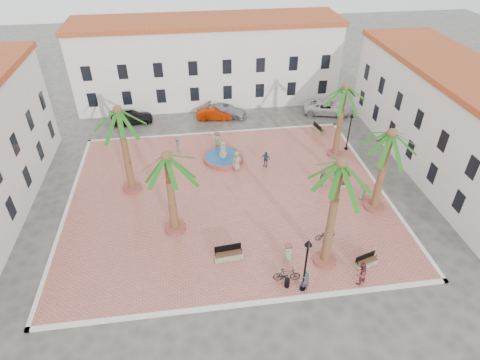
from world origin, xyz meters
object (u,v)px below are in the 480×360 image
Objects in this scene: bench_ne at (319,129)px; litter_bin at (287,283)px; bicycle_a at (325,235)px; cyclist_a at (305,281)px; pedestrian_fountain_a at (237,161)px; car_black at (132,117)px; palm_e at (389,144)px; bench_e at (339,181)px; cyclist_b at (361,273)px; bench_se at (366,262)px; car_red at (214,114)px; car_white at (327,107)px; palm_sw at (168,167)px; pedestrian_east at (322,178)px; fountain at (223,157)px; bollard_n at (218,140)px; bench_s at (229,255)px; car_silver at (227,111)px; lamppost_e at (350,126)px; bollard_se at (288,252)px; palm_s at (339,176)px; palm_ne at (344,95)px; bicycle_b at (287,275)px; pedestrian_fountain_b at (266,159)px; bollard_e at (363,192)px; pedestrian_north at (178,144)px; palm_nw at (119,120)px; lamppost_s at (307,257)px.

bench_ne reaches higher than litter_bin.
cyclist_a is at bearing 139.00° from bicycle_a.
car_black is (-10.19, 10.92, -0.33)m from pedestrian_fountain_a.
palm_e is 4.36× the size of bench_e.
car_black is (-15.33, 20.79, 0.20)m from bicycle_a.
bench_se is at bearing -156.86° from cyclist_b.
bench_e is 1.05× the size of cyclist_a.
car_white reaches higher than car_red.
palm_sw reaches higher than pedestrian_east.
cyclist_a is 26.18m from car_white.
fountain is 2.51m from bollard_n.
car_black is at bearing 62.82° from bench_ne.
cyclist_a reaches higher than car_black.
car_silver is (2.35, 22.03, 0.23)m from bench_s.
cyclist_a is 14.30m from pedestrian_fountain_a.
bench_ne is at bearing 112.71° from lamppost_e.
palm_sw reaches higher than car_black.
bollard_se is 4.87m from cyclist_b.
palm_s is 24.29m from car_red.
fountain is 1.86× the size of bench_s.
bicycle_b is at bearing -119.62° from palm_ne.
car_red is (-3.81, 10.54, -0.28)m from pedestrian_fountain_b.
bollard_n is at bearing 137.93° from bollard_e.
cyclist_a reaches higher than bicycle_a.
bicycle_b is at bearing -156.44° from palm_s.
car_white is at bearing 77.00° from palm_ne.
palm_sw reaches higher than bollard_e.
palm_ne is 1.37× the size of car_white.
bench_se is at bearing -153.81° from car_red.
palm_e reaches higher than car_black.
car_white is at bearing -60.09° from pedestrian_north.
bollard_e is (-1.51, -7.72, -1.93)m from lamppost_e.
bench_s is 23.20m from car_black.
palm_s is 4.13× the size of bench_s.
bicycle_a is at bearing -41.20° from bicycle_b.
bench_e is 1.07× the size of bollard_n.
car_silver is at bearing -94.71° from car_black.
cyclist_a is (11.65, -12.42, -5.76)m from palm_nw.
lamppost_s is 18.45m from lamppost_e.
palm_e is at bearing -37.96° from fountain.
car_red is (-3.11, 22.18, -0.18)m from bollard_se.
litter_bin is (-8.15, -19.73, 0.08)m from bench_ne.
fountain reaches higher than cyclist_a.
bollard_se is 1.89m from bicycle_b.
bench_ne is at bearing -16.67° from bicycle_b.
pedestrian_north reaches higher than pedestrian_fountain_b.
pedestrian_fountain_b is (-2.46, 10.06, 0.37)m from bicycle_a.
bench_e is 2.53m from bollard_e.
lamppost_s is (-7.39, -15.34, -3.21)m from palm_ne.
bench_ne is 9.00m from pedestrian_fountain_b.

